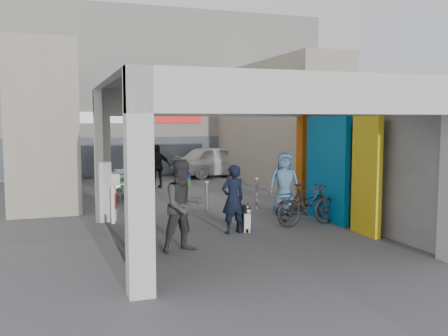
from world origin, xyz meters
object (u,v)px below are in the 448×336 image
object	(u,v)px
bicycle_front	(307,203)
bicycle_rear	(308,204)
man_crates	(158,166)
white_van	(218,161)
man_back_turned	(184,206)
produce_stand	(123,187)
man_with_dog	(233,199)
man_elderly	(284,183)
border_collie	(245,220)
cafe_set	(128,189)

from	to	relation	value
bicycle_front	bicycle_rear	xyz separation A→B (m)	(-0.29, -0.59, 0.08)
man_crates	white_van	world-z (taller)	man_crates
bicycle_rear	white_van	world-z (taller)	white_van
bicycle_front	bicycle_rear	size ratio (longest dim) A/B	0.97
man_back_turned	white_van	bearing A→B (deg)	57.77
produce_stand	white_van	world-z (taller)	white_van
white_van	bicycle_front	bearing A→B (deg)	167.98
white_van	man_with_dog	bearing A→B (deg)	156.89
produce_stand	man_with_dog	world-z (taller)	man_with_dog
man_elderly	border_collie	bearing A→B (deg)	-120.09
man_with_dog	man_back_turned	xyz separation A→B (m)	(-1.51, -1.21, 0.13)
cafe_set	white_van	bearing A→B (deg)	47.66
border_collie	man_elderly	bearing A→B (deg)	43.75
man_with_dog	man_elderly	size ratio (longest dim) A/B	0.92
cafe_set	man_crates	size ratio (longest dim) A/B	0.94
produce_stand	man_crates	world-z (taller)	man_crates
man_back_turned	white_van	xyz separation A→B (m)	(4.92, 12.75, -0.21)
border_collie	bicycle_rear	xyz separation A→B (m)	(1.78, 0.14, 0.27)
man_back_turned	man_elderly	size ratio (longest dim) A/B	1.06
cafe_set	white_van	world-z (taller)	white_van
produce_stand	border_collie	xyz separation A→B (m)	(2.08, -6.57, -0.05)
bicycle_front	man_elderly	bearing A→B (deg)	16.04
man_with_dog	bicycle_front	world-z (taller)	man_with_dog
produce_stand	white_van	bearing A→B (deg)	30.75
man_with_dog	white_van	world-z (taller)	man_with_dog
produce_stand	man_elderly	distance (m)	6.31
man_crates	bicycle_front	world-z (taller)	man_crates
produce_stand	white_van	distance (m)	7.12
cafe_set	bicycle_front	bearing A→B (deg)	-52.22
produce_stand	bicycle_front	distance (m)	7.16
produce_stand	man_elderly	xyz separation A→B (m)	(3.92, -4.90, 0.57)
cafe_set	white_van	distance (m)	7.49
man_crates	border_collie	bearing A→B (deg)	94.05
man_back_turned	produce_stand	bearing A→B (deg)	80.57
produce_stand	bicycle_rear	size ratio (longest dim) A/B	0.70
man_with_dog	bicycle_front	size ratio (longest dim) A/B	0.92
man_back_turned	bicycle_rear	xyz separation A→B (m)	(3.63, 1.42, -0.40)
border_collie	bicycle_rear	distance (m)	1.80
bicycle_front	white_van	bearing A→B (deg)	-2.68
produce_stand	bicycle_front	world-z (taller)	bicycle_front
man_with_dog	man_elderly	bearing A→B (deg)	-150.30
man_back_turned	bicycle_rear	bearing A→B (deg)	10.24
man_with_dog	man_crates	bearing A→B (deg)	-97.85
man_elderly	bicycle_front	bearing A→B (deg)	-58.88
border_collie	man_elderly	distance (m)	2.56
produce_stand	cafe_set	bearing A→B (deg)	-92.74
cafe_set	man_with_dog	size ratio (longest dim) A/B	0.99
produce_stand	border_collie	distance (m)	6.89
man_elderly	man_crates	world-z (taller)	man_elderly
produce_stand	man_with_dog	xyz separation A→B (m)	(1.75, -6.64, 0.49)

